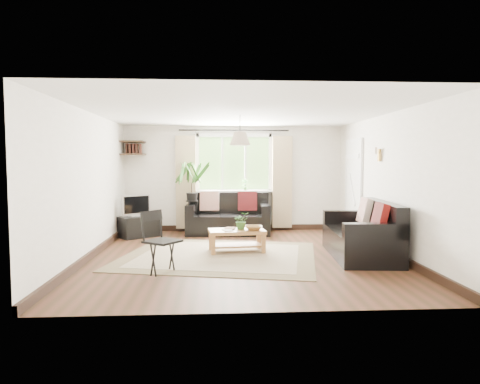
{
  "coord_description": "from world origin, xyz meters",
  "views": [
    {
      "loc": [
        -0.44,
        -7.11,
        1.58
      ],
      "look_at": [
        0.0,
        0.4,
        1.05
      ],
      "focal_mm": 32.0,
      "sensor_mm": 36.0,
      "label": 1
    }
  ],
  "objects": [
    {
      "name": "tv_stand",
      "position": [
        -2.03,
        1.94,
        0.22
      ],
      "size": [
        0.93,
        0.86,
        0.44
      ],
      "primitive_type": "cube",
      "rotation": [
        0.0,
        0.0,
        0.66
      ],
      "color": "black",
      "rests_on": "floor"
    },
    {
      "name": "book_b",
      "position": [
        -0.27,
        0.38,
        0.41
      ],
      "size": [
        0.24,
        0.28,
        0.02
      ],
      "primitive_type": "imported",
      "rotation": [
        0.0,
        0.0,
        -0.27
      ],
      "color": "brown",
      "rests_on": "coffee_table"
    },
    {
      "name": "bowl",
      "position": [
        0.23,
        0.23,
        0.43
      ],
      "size": [
        0.31,
        0.31,
        0.08
      ],
      "primitive_type": "imported",
      "rotation": [
        0.0,
        0.0,
        0.01
      ],
      "color": "olive",
      "rests_on": "coffee_table"
    },
    {
      "name": "coffee_table",
      "position": [
        -0.06,
        0.29,
        0.2
      ],
      "size": [
        1.02,
        0.62,
        0.4
      ],
      "primitive_type": null,
      "rotation": [
        0.0,
        0.0,
        0.09
      ],
      "color": "brown",
      "rests_on": "floor"
    },
    {
      "name": "wall_left",
      "position": [
        -2.5,
        0.0,
        1.2
      ],
      "size": [
        0.02,
        5.5,
        2.4
      ],
      "primitive_type": "cube",
      "color": "silver",
      "rests_on": "floor"
    },
    {
      "name": "sofa_right",
      "position": [
        1.97,
        -0.2,
        0.44
      ],
      "size": [
        1.94,
        1.08,
        0.88
      ],
      "primitive_type": null,
      "rotation": [
        0.0,
        0.0,
        -1.65
      ],
      "color": "black",
      "rests_on": "floor"
    },
    {
      "name": "book_a",
      "position": [
        -0.3,
        0.18,
        0.4
      ],
      "size": [
        0.2,
        0.24,
        0.02
      ],
      "primitive_type": "imported",
      "rotation": [
        0.0,
        0.0,
        0.27
      ],
      "color": "white",
      "rests_on": "coffee_table"
    },
    {
      "name": "wall_right",
      "position": [
        2.5,
        0.0,
        1.2
      ],
      "size": [
        0.02,
        5.5,
        2.4
      ],
      "primitive_type": "cube",
      "color": "silver",
      "rests_on": "floor"
    },
    {
      "name": "sill_plant",
      "position": [
        0.25,
        2.63,
        1.06
      ],
      "size": [
        0.14,
        0.1,
        0.27
      ],
      "primitive_type": "imported",
      "color": "#2D6023",
      "rests_on": "window"
    },
    {
      "name": "wall_sconce",
      "position": [
        2.43,
        0.3,
        1.74
      ],
      "size": [
        0.12,
        0.12,
        0.28
      ],
      "primitive_type": null,
      "color": "beige",
      "rests_on": "wall_right"
    },
    {
      "name": "window",
      "position": [
        0.0,
        2.71,
        1.55
      ],
      "size": [
        2.5,
        0.16,
        2.16
      ],
      "primitive_type": null,
      "color": "white",
      "rests_on": "wall_back"
    },
    {
      "name": "floor",
      "position": [
        0.0,
        0.0,
        0.0
      ],
      "size": [
        5.5,
        5.5,
        0.0
      ],
      "primitive_type": "plane",
      "color": "#322010",
      "rests_on": "ground"
    },
    {
      "name": "pendant_lamp",
      "position": [
        0.0,
        0.4,
        2.05
      ],
      "size": [
        0.36,
        0.36,
        0.54
      ],
      "primitive_type": null,
      "color": "beige",
      "rests_on": "ceiling"
    },
    {
      "name": "rug",
      "position": [
        -0.37,
        0.0,
        0.01
      ],
      "size": [
        3.65,
        3.3,
        0.02
      ],
      "primitive_type": "cube",
      "rotation": [
        0.0,
        0.0,
        -0.21
      ],
      "color": "beige",
      "rests_on": "floor"
    },
    {
      "name": "tv",
      "position": [
        -2.1,
        1.94,
        0.68
      ],
      "size": [
        0.63,
        0.55,
        0.48
      ],
      "primitive_type": null,
      "rotation": [
        0.0,
        0.0,
        0.66
      ],
      "color": "#A5A5AA",
      "rests_on": "tv_stand"
    },
    {
      "name": "palm_stand",
      "position": [
        -0.95,
        2.27,
        0.8
      ],
      "size": [
        0.73,
        0.73,
        1.6
      ],
      "primitive_type": null,
      "rotation": [
        0.0,
        0.0,
        0.21
      ],
      "color": "black",
      "rests_on": "floor"
    },
    {
      "name": "sofa_back",
      "position": [
        -0.15,
        2.24,
        0.43
      ],
      "size": [
        1.86,
        1.01,
        0.85
      ],
      "primitive_type": null,
      "rotation": [
        0.0,
        0.0,
        -0.06
      ],
      "color": "black",
      "rests_on": "floor"
    },
    {
      "name": "folding_chair",
      "position": [
        -1.19,
        -1.08,
        0.44
      ],
      "size": [
        0.64,
        0.64,
        0.88
      ],
      "primitive_type": null,
      "rotation": [
        0.0,
        0.0,
        0.93
      ],
      "color": "black",
      "rests_on": "floor"
    },
    {
      "name": "wall_front",
      "position": [
        0.0,
        -2.75,
        1.2
      ],
      "size": [
        5.0,
        0.02,
        2.4
      ],
      "primitive_type": "cube",
      "color": "silver",
      "rests_on": "floor"
    },
    {
      "name": "door",
      "position": [
        2.47,
        1.7,
        1.0
      ],
      "size": [
        0.06,
        0.96,
        2.06
      ],
      "primitive_type": "cube",
      "color": "silver",
      "rests_on": "wall_right"
    },
    {
      "name": "ceiling",
      "position": [
        0.0,
        0.0,
        2.4
      ],
      "size": [
        5.5,
        5.5,
        0.0
      ],
      "primitive_type": "plane",
      "rotation": [
        3.14,
        0.0,
        0.0
      ],
      "color": "white",
      "rests_on": "floor"
    },
    {
      "name": "wall_back",
      "position": [
        0.0,
        2.75,
        1.2
      ],
      "size": [
        5.0,
        0.02,
        2.4
      ],
      "primitive_type": "cube",
      "color": "silver",
      "rests_on": "floor"
    },
    {
      "name": "table_plant",
      "position": [
        0.02,
        0.34,
        0.55
      ],
      "size": [
        0.32,
        0.29,
        0.31
      ],
      "primitive_type": "imported",
      "rotation": [
        0.0,
        0.0,
        0.21
      ],
      "color": "#336227",
      "rests_on": "coffee_table"
    },
    {
      "name": "corner_shelf",
      "position": [
        -2.25,
        2.5,
        1.89
      ],
      "size": [
        0.5,
        0.5,
        0.34
      ],
      "primitive_type": null,
      "color": "black",
      "rests_on": "wall_back"
    }
  ]
}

